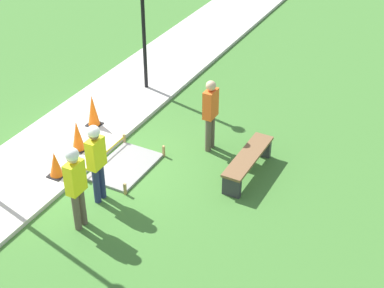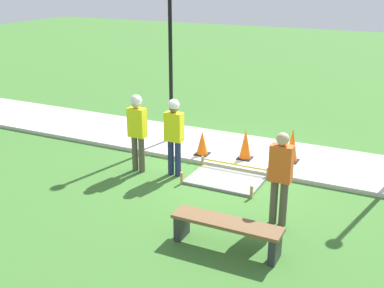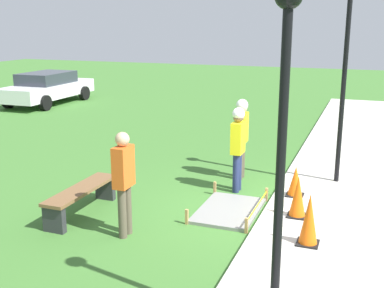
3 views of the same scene
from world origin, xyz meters
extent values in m
plane|color=#3D702D|center=(0.00, 0.00, 0.00)|extent=(60.00, 60.00, 0.00)
cube|color=#BCB7AD|center=(0.00, -1.17, 0.05)|extent=(28.00, 2.34, 0.10)
cube|color=gray|center=(-0.31, 0.64, 0.03)|extent=(1.61, 1.08, 0.06)
cube|color=tan|center=(-1.11, 0.10, 0.14)|extent=(0.05, 0.05, 0.28)
cube|color=tan|center=(0.49, 0.10, 0.14)|extent=(0.05, 0.05, 0.28)
cube|color=tan|center=(-1.11, 1.18, 0.14)|extent=(0.05, 0.05, 0.28)
cube|color=tan|center=(0.49, 1.18, 0.14)|extent=(0.05, 0.05, 0.28)
cube|color=yellow|center=(-0.31, 0.10, 0.21)|extent=(1.61, 0.00, 0.04)
cube|color=black|center=(-1.36, -0.95, 0.11)|extent=(0.34, 0.34, 0.02)
cone|color=orange|center=(-1.36, -0.95, 0.52)|extent=(0.29, 0.29, 0.80)
cube|color=black|center=(-0.31, -0.62, 0.11)|extent=(0.34, 0.34, 0.02)
cone|color=orange|center=(-0.31, -0.62, 0.48)|extent=(0.29, 0.29, 0.72)
cube|color=black|center=(0.74, -0.42, 0.11)|extent=(0.34, 0.34, 0.02)
cone|color=orange|center=(0.74, -0.42, 0.41)|extent=(0.29, 0.29, 0.58)
cube|color=#2D2D33|center=(-2.20, 3.16, 0.23)|extent=(0.12, 0.40, 0.45)
cube|color=#2D2D33|center=(-0.53, 3.16, 0.23)|extent=(0.12, 0.40, 0.45)
cube|color=brown|center=(-1.37, 3.16, 0.48)|extent=(1.88, 0.44, 0.06)
cylinder|color=navy|center=(0.78, 0.81, 0.41)|extent=(0.14, 0.14, 0.83)
cylinder|color=navy|center=(0.96, 0.81, 0.41)|extent=(0.14, 0.14, 0.83)
cube|color=yellow|center=(0.87, 0.81, 1.15)|extent=(0.40, 0.22, 0.65)
sphere|color=brown|center=(0.87, 0.81, 1.59)|extent=(0.22, 0.22, 0.22)
sphere|color=white|center=(0.87, 0.81, 1.66)|extent=(0.26, 0.26, 0.26)
cylinder|color=brown|center=(1.64, 0.97, 0.42)|extent=(0.14, 0.14, 0.85)
cylinder|color=brown|center=(1.82, 0.97, 0.42)|extent=(0.14, 0.14, 0.85)
cube|color=yellow|center=(1.73, 0.97, 1.18)|extent=(0.40, 0.22, 0.67)
sphere|color=tan|center=(1.73, 0.97, 1.63)|extent=(0.23, 0.23, 0.23)
sphere|color=white|center=(1.73, 0.97, 1.69)|extent=(0.26, 0.26, 0.26)
cylinder|color=brown|center=(-1.99, 1.97, 0.43)|extent=(0.14, 0.14, 0.86)
cylinder|color=brown|center=(-1.81, 1.97, 0.43)|extent=(0.14, 0.14, 0.86)
cube|color=#E55B1E|center=(-1.90, 1.97, 1.20)|extent=(0.40, 0.22, 0.68)
sphere|color=tan|center=(-1.90, 1.97, 1.66)|extent=(0.23, 0.23, 0.23)
cylinder|color=black|center=(1.98, -1.12, 2.19)|extent=(0.10, 0.10, 4.19)
camera|label=1|loc=(8.45, 6.98, 7.68)|focal=55.00mm
camera|label=2|loc=(-3.93, 9.73, 4.40)|focal=45.00mm
camera|label=3|loc=(-8.46, -1.68, 3.47)|focal=45.00mm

